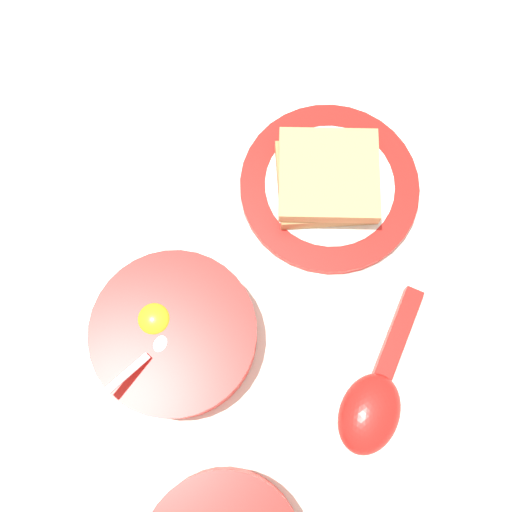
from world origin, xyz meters
TOP-DOWN VIEW (x-y plane):
  - ground_plane at (0.00, 0.00)m, footprint 3.00×3.00m
  - egg_bowl at (0.04, -0.10)m, footprint 0.16×0.16m
  - toast_plate at (-0.18, -0.03)m, footprint 0.20×0.20m
  - toast_sandwich at (-0.18, -0.04)m, footprint 0.14×0.14m
  - soup_spoon at (0.01, 0.10)m, footprint 0.18×0.06m

SIDE VIEW (x-z plane):
  - ground_plane at x=0.00m, z-range 0.00..0.00m
  - toast_plate at x=-0.18m, z-range 0.00..0.01m
  - soup_spoon at x=0.01m, z-range 0.00..0.03m
  - egg_bowl at x=0.04m, z-range -0.01..0.06m
  - toast_sandwich at x=-0.18m, z-range 0.01..0.05m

